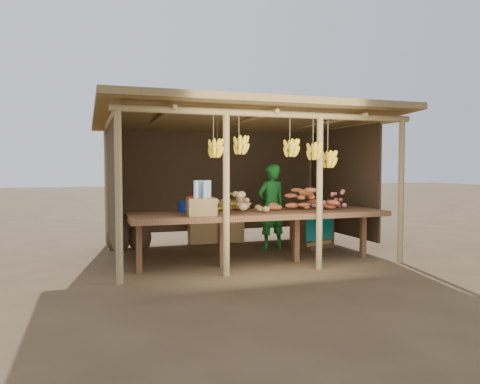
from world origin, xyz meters
name	(u,v)px	position (x,y,z in m)	size (l,w,h in m)	color
ground	(240,253)	(0.00, 0.00, 0.00)	(60.00, 60.00, 0.00)	brown
stall_structure	(240,141)	(0.00, -0.02, 1.92)	(4.70, 3.50, 2.43)	#A38954
counter	(260,216)	(0.00, -0.95, 0.74)	(3.90, 1.05, 0.80)	brown
potato_heap	(228,200)	(-0.52, -0.98, 0.99)	(1.12, 0.67, 0.37)	olive
sweet_potato_heap	(304,198)	(0.77, -0.85, 0.98)	(1.02, 0.61, 0.36)	#B9592F
onion_heap	(334,198)	(1.31, -0.87, 0.98)	(0.71, 0.43, 0.35)	#C76064
banana_pile	(233,199)	(-0.29, -0.54, 0.97)	(0.52, 0.31, 0.34)	gold
tomato_basin	(193,205)	(-0.95, -0.59, 0.90)	(0.46, 0.46, 0.24)	navy
bottle_box	(202,202)	(-0.98, -1.24, 0.99)	(0.41, 0.34, 0.49)	olive
vendor	(271,207)	(0.68, 0.25, 0.76)	(0.56, 0.37, 1.53)	#176B21
tarp_crate	(312,229)	(1.46, 0.18, 0.34)	(0.86, 0.80, 0.83)	brown
carton_stack	(221,224)	(0.01, 1.19, 0.36)	(1.14, 0.49, 0.82)	olive
burlap_sacks	(129,235)	(-1.75, 1.06, 0.25)	(0.80, 0.42, 0.56)	#402F1D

